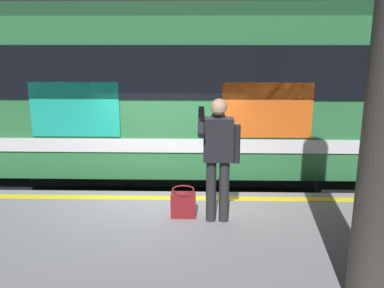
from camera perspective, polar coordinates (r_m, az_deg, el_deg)
name	(u,v)px	position (r m, az deg, el deg)	size (l,w,h in m)	color
ground_plane	(171,241)	(7.39, -2.92, -13.15)	(24.06, 24.06, 0.00)	#3D3D3F
safety_line	(169,198)	(6.74, -3.22, -7.38)	(13.78, 0.16, 0.01)	yellow
track_rail_near	(176,207)	(8.53, -2.27, -8.64)	(18.29, 0.08, 0.16)	slate
track_rail_far	(179,183)	(9.87, -1.73, -5.39)	(18.29, 0.08, 0.16)	slate
train_carriage	(176,86)	(8.62, -2.23, 7.98)	(9.42, 3.08, 3.84)	#2D723F
passenger	(218,150)	(5.63, 3.62, -0.86)	(0.57, 0.55, 1.72)	#262628
handbag	(183,204)	(6.00, -1.20, -8.19)	(0.35, 0.32, 0.42)	maroon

